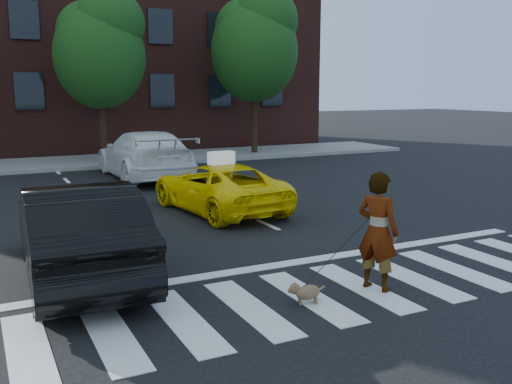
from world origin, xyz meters
TOP-DOWN VIEW (x-y plane):
  - ground at (0.00, 0.00)m, footprint 120.00×120.00m
  - crosswalk at (0.00, 0.00)m, footprint 13.00×2.40m
  - stop_line at (0.00, 1.60)m, footprint 12.00×0.30m
  - sidewalk_far at (0.00, 17.50)m, footprint 30.00×4.00m
  - building at (0.00, 25.00)m, footprint 26.00×10.00m
  - tree_mid at (0.53, 17.00)m, footprint 3.69×3.69m
  - tree_right at (7.53, 17.00)m, footprint 4.00×4.00m
  - taxi at (1.18, 6.32)m, footprint 2.56×4.68m
  - black_sedan at (-2.94, 2.50)m, footprint 1.88×4.93m
  - white_suv at (0.98, 12.55)m, footprint 2.38×5.76m
  - woman at (1.13, -0.17)m, footprint 0.68×0.81m
  - dog at (-0.19, -0.20)m, footprint 0.53×0.37m
  - taxi_sign at (1.18, 6.12)m, footprint 0.68×0.35m

SIDE VIEW (x-z plane):
  - ground at x=0.00m, z-range 0.00..0.00m
  - crosswalk at x=0.00m, z-range 0.00..0.01m
  - stop_line at x=0.00m, z-range 0.00..0.01m
  - sidewalk_far at x=0.00m, z-range 0.00..0.15m
  - dog at x=-0.19m, z-range 0.03..0.34m
  - taxi at x=1.18m, z-range 0.00..1.25m
  - black_sedan at x=-2.94m, z-range 0.00..1.61m
  - white_suv at x=0.98m, z-range 0.00..1.67m
  - woman at x=1.13m, z-range 0.00..1.88m
  - taxi_sign at x=1.18m, z-range 1.25..1.57m
  - tree_mid at x=0.53m, z-range 1.30..8.40m
  - tree_right at x=7.53m, z-range 1.41..9.11m
  - building at x=0.00m, z-range 0.00..12.00m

